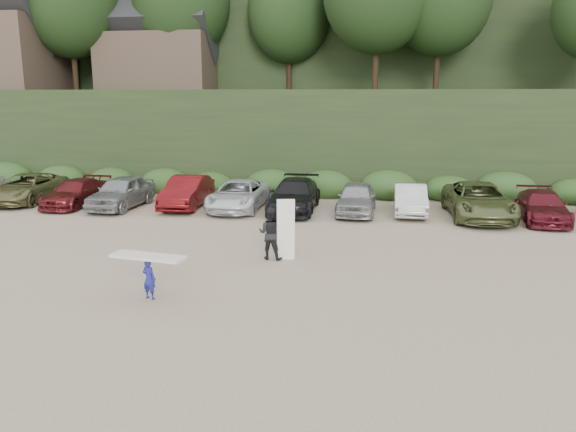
# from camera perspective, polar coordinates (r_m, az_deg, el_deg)

# --- Properties ---
(ground) EXTENTS (120.00, 120.00, 0.00)m
(ground) POSITION_cam_1_polar(r_m,az_deg,el_deg) (18.46, -3.74, -5.83)
(ground) COLOR tan
(ground) RESTS_ON ground
(hillside_backdrop) EXTENTS (90.00, 41.50, 28.00)m
(hillside_backdrop) POSITION_cam_1_polar(r_m,az_deg,el_deg) (53.49, 4.56, 18.12)
(hillside_backdrop) COLOR black
(hillside_backdrop) RESTS_ON ground
(parked_cars) EXTENTS (36.83, 6.20, 1.65)m
(parked_cars) POSITION_cam_1_polar(r_m,az_deg,el_deg) (28.36, -4.67, 2.15)
(parked_cars) COLOR silver
(parked_cars) RESTS_ON ground
(child_surfer) EXTENTS (2.23, 0.94, 1.30)m
(child_surfer) POSITION_cam_1_polar(r_m,az_deg,el_deg) (16.43, -13.98, -5.26)
(child_surfer) COLOR navy
(child_surfer) RESTS_ON ground
(adult_surfer) EXTENTS (1.39, 0.85, 2.21)m
(adult_surfer) POSITION_cam_1_polar(r_m,az_deg,el_deg) (19.75, -1.63, -1.73)
(adult_surfer) COLOR black
(adult_surfer) RESTS_ON ground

